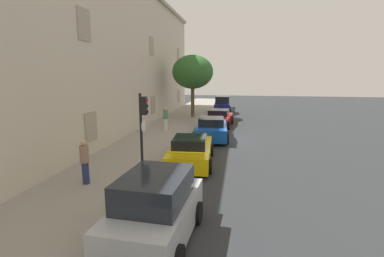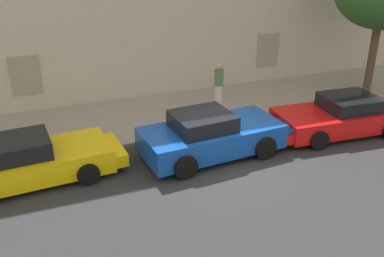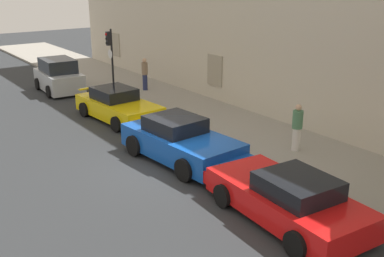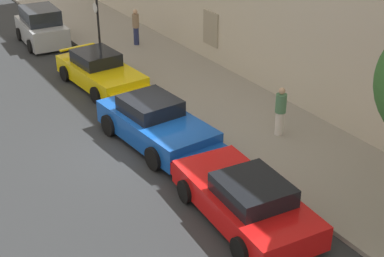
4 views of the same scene
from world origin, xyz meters
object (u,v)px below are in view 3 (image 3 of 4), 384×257
Objects in this scene: sportscar_red_lead at (121,107)px; sportscar_yellow_flank at (184,143)px; sportscar_white_middle at (283,196)px; pedestrian_strolling at (145,74)px; traffic_light at (110,51)px; hatchback_distant at (59,77)px; pedestrian_admiring at (297,127)px.

sportscar_red_lead is 0.99× the size of sportscar_yellow_flank.
pedestrian_strolling is (-13.73, 3.92, 0.44)m from sportscar_white_middle.
sportscar_yellow_flank is at bearing -10.92° from traffic_light.
traffic_light is (-3.24, 1.24, 1.87)m from sportscar_red_lead.
sportscar_yellow_flank is 1.37× the size of hatchback_distant.
sportscar_white_middle is at bearing -2.97° from sportscar_red_lead.
pedestrian_admiring is (1.73, 3.60, 0.34)m from sportscar_yellow_flank.
sportscar_yellow_flank is 12.06m from hatchback_distant.
sportscar_white_middle is 4.68m from pedestrian_admiring.
sportscar_yellow_flank is at bearing 178.96° from sportscar_white_middle.
sportscar_yellow_flank is at bearing -22.76° from pedestrian_strolling.
sportscar_white_middle is 16.66m from hatchback_distant.
hatchback_distant reaches higher than sportscar_red_lead.
hatchback_distant is at bearing -128.84° from pedestrian_strolling.
hatchback_distant is (-6.63, -0.23, 0.22)m from sportscar_red_lead.
sportscar_yellow_flank is (5.43, -0.44, 0.06)m from sportscar_red_lead.
sportscar_red_lead is 7.84m from pedestrian_admiring.
pedestrian_admiring reaches higher than sportscar_yellow_flank.
hatchback_distant is 2.12× the size of pedestrian_strolling.
pedestrian_admiring is at bearing 13.82° from hatchback_distant.
traffic_light reaches higher than sportscar_white_middle.
traffic_light reaches higher than sportscar_yellow_flank.
hatchback_distant is 14.20m from pedestrian_admiring.
sportscar_yellow_flank is 1.47× the size of traffic_light.
pedestrian_strolling is at bearing 137.49° from sportscar_red_lead.
pedestrian_strolling is at bearing 51.16° from hatchback_distant.
pedestrian_admiring is 0.98× the size of pedestrian_strolling.
pedestrian_admiring is (10.40, 1.92, -1.47)m from traffic_light.
pedestrian_admiring reaches higher than hatchback_distant.
traffic_light is 2.64m from pedestrian_strolling.
hatchback_distant is at bearing 179.03° from sportscar_yellow_flank.
traffic_light is (-13.26, 1.76, 1.88)m from sportscar_white_middle.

